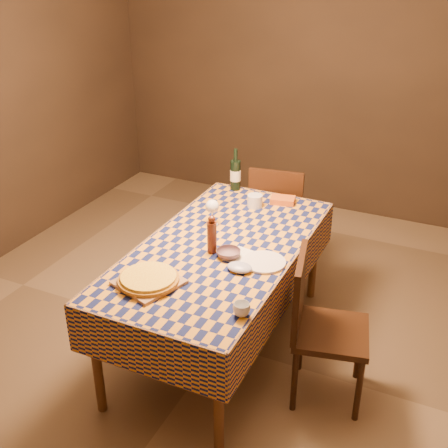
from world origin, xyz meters
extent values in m
plane|color=brown|center=(0.00, 0.00, 0.00)|extent=(5.00, 5.00, 0.00)
cube|color=#34271D|center=(0.00, 2.50, 1.35)|extent=(4.50, 0.10, 2.70)
cylinder|color=brown|center=(-0.38, -0.83, 0.38)|extent=(0.06, 0.06, 0.75)
cylinder|color=brown|center=(0.38, -0.83, 0.38)|extent=(0.06, 0.06, 0.75)
cylinder|color=brown|center=(-0.38, 0.83, 0.38)|extent=(0.06, 0.06, 0.75)
cylinder|color=brown|center=(0.38, 0.83, 0.38)|extent=(0.06, 0.06, 0.75)
cube|color=brown|center=(0.00, 0.00, 0.74)|extent=(0.90, 1.80, 0.03)
cube|color=brown|center=(0.00, 0.00, 0.76)|extent=(0.92, 1.82, 0.02)
cube|color=brown|center=(0.00, -0.92, 0.62)|extent=(0.94, 0.01, 0.30)
cube|color=brown|center=(0.00, 0.92, 0.62)|extent=(0.94, 0.01, 0.30)
cube|color=brown|center=(-0.47, 0.00, 0.62)|extent=(0.01, 1.84, 0.30)
cube|color=brown|center=(0.47, 0.00, 0.62)|extent=(0.01, 1.84, 0.30)
cube|color=#986E47|center=(-0.17, -0.56, 0.78)|extent=(0.39, 0.39, 0.02)
cylinder|color=#9A6519|center=(-0.17, -0.56, 0.80)|extent=(0.39, 0.39, 0.02)
cylinder|color=gold|center=(-0.17, -0.56, 0.82)|extent=(0.35, 0.35, 0.01)
cylinder|color=#4E2012|center=(-0.02, -0.09, 0.87)|extent=(0.08, 0.08, 0.20)
sphere|color=#4E2012|center=(-0.02, -0.09, 0.99)|extent=(0.04, 0.04, 0.04)
imported|color=#644A54|center=(0.10, -0.10, 0.79)|extent=(0.17, 0.17, 0.05)
cylinder|color=white|center=(-0.18, 0.24, 0.77)|extent=(0.08, 0.08, 0.01)
cylinder|color=white|center=(-0.18, 0.24, 0.82)|extent=(0.01, 0.01, 0.08)
sphere|color=white|center=(-0.18, 0.24, 0.91)|extent=(0.09, 0.09, 0.09)
ellipsoid|color=#42070E|center=(-0.18, 0.24, 0.89)|extent=(0.06, 0.06, 0.04)
cylinder|color=black|center=(-0.28, 0.86, 0.88)|extent=(0.10, 0.10, 0.23)
cylinder|color=black|center=(-0.28, 0.86, 1.05)|extent=(0.04, 0.04, 0.09)
cylinder|color=beige|center=(-0.28, 0.86, 0.88)|extent=(0.10, 0.10, 0.08)
cylinder|color=silver|center=(-0.03, 0.63, 0.81)|extent=(0.14, 0.14, 0.09)
cube|color=#BC5418|center=(0.13, 0.77, 0.79)|extent=(0.19, 0.15, 0.04)
cylinder|color=white|center=(0.32, -0.08, 0.78)|extent=(0.32, 0.32, 0.01)
imported|color=silver|center=(0.41, -0.61, 0.81)|extent=(0.10, 0.10, 0.07)
cube|color=white|center=(0.21, -0.08, 0.77)|extent=(0.29, 0.24, 0.00)
ellipsoid|color=#A7AFD5|center=(0.23, -0.22, 0.79)|extent=(0.18, 0.15, 0.04)
cube|color=black|center=(-0.02, 1.16, 0.45)|extent=(0.48, 0.48, 0.04)
cube|color=black|center=(0.01, 0.96, 0.70)|extent=(0.42, 0.09, 0.46)
cylinder|color=black|center=(0.13, 1.36, 0.21)|extent=(0.04, 0.04, 0.43)
cylinder|color=black|center=(-0.22, 1.31, 0.21)|extent=(0.04, 0.04, 0.43)
cylinder|color=black|center=(0.18, 1.01, 0.21)|extent=(0.04, 0.04, 0.43)
cylinder|color=black|center=(-0.17, 0.96, 0.21)|extent=(0.04, 0.04, 0.43)
cube|color=black|center=(0.77, -0.14, 0.45)|extent=(0.50, 0.50, 0.04)
cube|color=black|center=(0.58, -0.18, 0.70)|extent=(0.13, 0.42, 0.46)
cylinder|color=black|center=(0.99, -0.28, 0.21)|extent=(0.04, 0.04, 0.43)
cylinder|color=black|center=(0.91, 0.07, 0.21)|extent=(0.04, 0.04, 0.43)
cylinder|color=black|center=(0.63, -0.36, 0.21)|extent=(0.04, 0.04, 0.43)
cylinder|color=black|center=(0.56, 0.00, 0.21)|extent=(0.04, 0.04, 0.43)
camera|label=1|loc=(1.31, -2.76, 2.46)|focal=45.00mm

